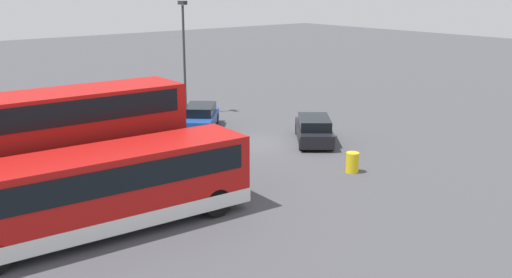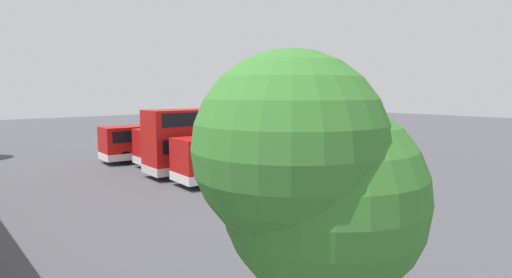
# 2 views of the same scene
# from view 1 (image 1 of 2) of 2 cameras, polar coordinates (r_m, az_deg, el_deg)

# --- Properties ---
(ground_plane) EXTENTS (140.00, 140.00, 0.00)m
(ground_plane) POSITION_cam_1_polar(r_m,az_deg,el_deg) (32.08, 0.93, -0.44)
(ground_plane) COLOR #47474C
(bus_single_deck_near_end) EXTENTS (3.25, 11.02, 2.95)m
(bus_single_deck_near_end) POSITION_cam_1_polar(r_m,az_deg,el_deg) (21.09, -14.80, -4.71)
(bus_single_deck_near_end) COLOR #B71411
(bus_single_deck_near_end) RESTS_ON ground
(bus_double_decker_second) EXTENTS (3.08, 10.69, 4.55)m
(bus_double_decker_second) POSITION_cam_1_polar(r_m,az_deg,el_deg) (23.77, -19.38, -0.75)
(bus_double_decker_second) COLOR #B71411
(bus_double_decker_second) RESTS_ON ground
(bus_single_deck_third) EXTENTS (2.84, 10.37, 2.95)m
(bus_single_deck_third) POSITION_cam_1_polar(r_m,az_deg,el_deg) (27.83, -20.24, -0.36)
(bus_single_deck_third) COLOR #B71411
(bus_single_deck_third) RESTS_ON ground
(bus_single_deck_fourth) EXTENTS (3.27, 11.84, 2.95)m
(bus_single_deck_fourth) POSITION_cam_1_polar(r_m,az_deg,el_deg) (30.95, -23.53, 0.81)
(bus_single_deck_fourth) COLOR #B71411
(bus_single_deck_fourth) RESTS_ON ground
(car_hatchback_silver) EXTENTS (4.66, 4.30, 1.43)m
(car_hatchback_silver) POSITION_cam_1_polar(r_m,az_deg,el_deg) (32.38, 5.67, 0.91)
(car_hatchback_silver) COLOR black
(car_hatchback_silver) RESTS_ON ground
(car_small_green) EXTENTS (4.43, 4.26, 1.43)m
(car_small_green) POSITION_cam_1_polar(r_m,az_deg,el_deg) (35.33, -5.49, 2.11)
(car_small_green) COLOR #1E479E
(car_small_green) RESTS_ON ground
(lamp_post_tall) EXTENTS (0.70, 0.30, 7.42)m
(lamp_post_tall) POSITION_cam_1_polar(r_m,az_deg,el_deg) (39.03, -7.05, 8.77)
(lamp_post_tall) COLOR #38383D
(lamp_post_tall) RESTS_ON ground
(waste_bin_yellow) EXTENTS (0.60, 0.60, 0.95)m
(waste_bin_yellow) POSITION_cam_1_polar(r_m,az_deg,el_deg) (27.50, 9.38, -2.27)
(waste_bin_yellow) COLOR yellow
(waste_bin_yellow) RESTS_ON ground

